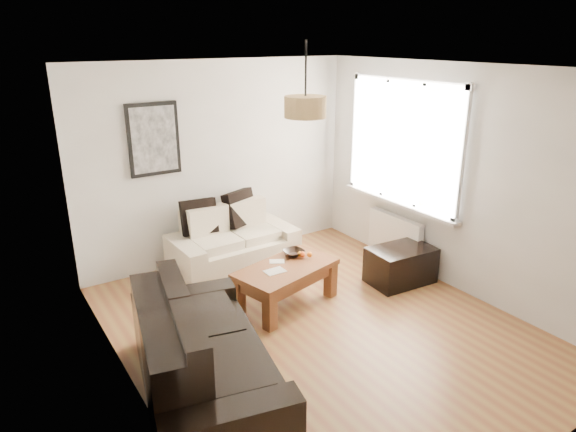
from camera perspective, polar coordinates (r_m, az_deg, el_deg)
floor at (r=5.45m, az=3.53°, el=-12.27°), size 4.50×4.50×0.00m
ceiling at (r=4.64m, az=4.21°, el=16.19°), size 3.80×4.50×0.00m
wall_back at (r=6.75m, az=-7.70°, el=5.92°), size 3.80×0.04×2.60m
wall_front at (r=3.51m, az=26.63°, el=-9.18°), size 3.80×0.04×2.60m
wall_left at (r=4.11m, az=-17.97°, el=-3.87°), size 0.04×4.50×2.60m
wall_right at (r=6.18m, az=18.15°, el=3.84°), size 0.04×4.50×2.60m
window_bay at (r=6.59m, az=12.83°, el=7.96°), size 0.14×1.90×1.60m
radiator at (r=6.90m, az=11.84°, el=-2.03°), size 0.10×0.90×0.52m
poster at (r=6.33m, az=-14.75°, el=8.27°), size 0.62×0.04×0.87m
pendant_shade at (r=4.92m, az=1.95°, el=12.08°), size 0.40×0.40×0.20m
loveseat_cream at (r=6.60m, az=-6.12°, el=-2.67°), size 1.58×0.89×0.78m
sofa_leather at (r=4.36m, az=-9.33°, el=-14.72°), size 1.36×2.15×0.86m
coffee_table at (r=5.75m, az=-0.22°, el=-7.74°), size 1.26×0.88×0.47m
ottoman at (r=6.40m, az=12.46°, el=-5.37°), size 0.81×0.56×0.44m
cushion_left at (r=6.50m, az=-9.91°, el=-0.08°), size 0.46×0.19×0.44m
cushion_right at (r=6.73m, az=-5.41°, el=0.88°), size 0.48×0.29×0.46m
fruit_bowl at (r=5.91m, az=0.65°, el=-4.11°), size 0.25×0.25×0.06m
orange_a at (r=5.84m, az=1.61°, el=-4.30°), size 0.08×0.08×0.07m
orange_b at (r=5.84m, az=2.42°, el=-4.32°), size 0.08×0.08×0.06m
orange_c at (r=5.85m, az=1.35°, el=-4.27°), size 0.06×0.06×0.06m
papers at (r=5.53m, az=-1.47°, el=-6.17°), size 0.22×0.16×0.01m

